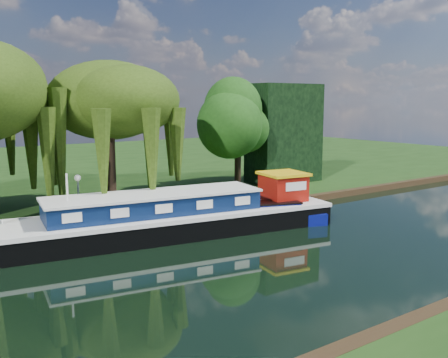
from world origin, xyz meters
TOP-DOWN VIEW (x-y plane):
  - ground at (0.00, 0.00)m, footprint 120.00×120.00m
  - dutch_barge at (4.25, 6.08)m, footprint 18.45×6.75m
  - narrowboat at (7.69, 5.12)m, footprint 10.33×5.03m
  - white_cruiser at (13.08, 6.36)m, footprint 2.25×2.04m
  - willow_right at (3.00, 11.89)m, footprint 6.75×6.75m
  - tree_far_right at (13.94, 13.55)m, footprint 4.39×4.39m
  - conifer_hedge at (19.00, 14.00)m, footprint 6.00×3.00m
  - lamppost at (0.50, 10.50)m, footprint 0.36×0.36m
  - mooring_posts at (-0.50, 8.40)m, footprint 19.16×0.16m
  - reeds_near at (6.87, -7.57)m, footprint 33.70×1.50m

SIDE VIEW (x-z plane):
  - ground at x=0.00m, z-range 0.00..0.00m
  - white_cruiser at x=13.08m, z-range -0.52..0.52m
  - narrowboat at x=7.69m, z-range -0.22..1.29m
  - reeds_near at x=6.87m, z-range 0.00..1.10m
  - dutch_barge at x=4.25m, z-range -0.96..2.85m
  - mooring_posts at x=-0.50m, z-range 0.45..1.45m
  - lamppost at x=0.50m, z-range 1.14..3.70m
  - conifer_hedge at x=19.00m, z-range 0.45..8.45m
  - tree_far_right at x=13.94m, z-range 1.81..9.00m
  - willow_right at x=3.00m, z-range 2.34..10.57m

